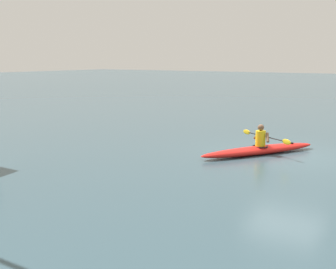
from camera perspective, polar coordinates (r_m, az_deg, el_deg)
ground_plane at (r=15.10m, az=15.13°, el=-2.64°), size 160.00×160.00×0.00m
kayak at (r=15.05m, az=11.69°, el=-1.98°), size 2.77×4.18×0.28m
kayaker at (r=15.00m, az=11.93°, el=-0.28°), size 2.17×1.29×0.73m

